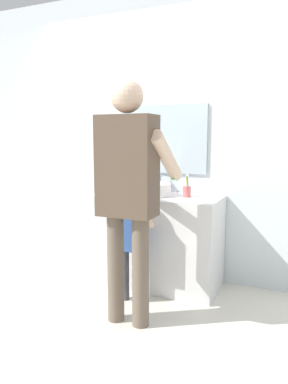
# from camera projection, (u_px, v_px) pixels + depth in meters

# --- Properties ---
(ground_plane) EXTENTS (14.00, 14.00, 0.00)m
(ground_plane) POSITION_uv_depth(u_px,v_px,m) (137.00, 295.00, 3.16)
(ground_plane) COLOR silver
(back_wall) EXTENTS (4.40, 0.10, 2.70)m
(back_wall) POSITION_uv_depth(u_px,v_px,m) (164.00, 136.00, 3.52)
(back_wall) COLOR silver
(back_wall) RESTS_ON ground
(vanity_cabinet) EXTENTS (1.24, 0.54, 0.82)m
(vanity_cabinet) POSITION_uv_depth(u_px,v_px,m) (151.00, 240.00, 3.37)
(vanity_cabinet) COLOR white
(vanity_cabinet) RESTS_ON ground
(sink_basin) EXTENTS (0.37, 0.37, 0.11)m
(sink_basin) POSITION_uv_depth(u_px,v_px,m) (150.00, 189.00, 3.28)
(sink_basin) COLOR white
(sink_basin) RESTS_ON vanity_cabinet
(faucet) EXTENTS (0.18, 0.14, 0.18)m
(faucet) POSITION_uv_depth(u_px,v_px,m) (159.00, 184.00, 3.48)
(faucet) COLOR #B7BABF
(faucet) RESTS_ON vanity_cabinet
(toothbrush_cup) EXTENTS (0.07, 0.07, 0.21)m
(toothbrush_cup) POSITION_uv_depth(u_px,v_px,m) (187.00, 191.00, 3.19)
(toothbrush_cup) COLOR #D86666
(toothbrush_cup) RESTS_ON vanity_cabinet
(soap_bottle) EXTENTS (0.06, 0.06, 0.16)m
(soap_bottle) POSITION_uv_depth(u_px,v_px,m) (117.00, 185.00, 3.45)
(soap_bottle) COLOR #66B2D1
(soap_bottle) RESTS_ON vanity_cabinet
(child_toddler) EXTENTS (0.29, 0.29, 0.93)m
(child_toddler) POSITION_uv_depth(u_px,v_px,m) (131.00, 234.00, 2.98)
(child_toddler) COLOR #47474C
(child_toddler) RESTS_ON ground
(adult_parent) EXTENTS (0.53, 0.56, 1.72)m
(adult_parent) POSITION_uv_depth(u_px,v_px,m) (128.00, 181.00, 2.56)
(adult_parent) COLOR #6B5B4C
(adult_parent) RESTS_ON ground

